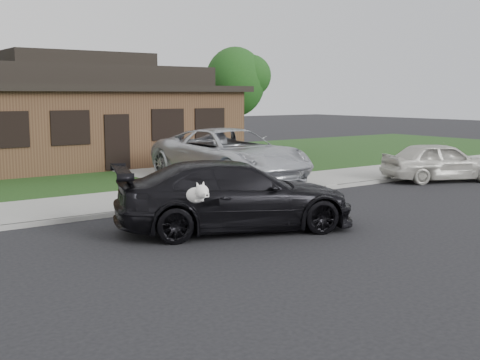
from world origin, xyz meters
TOP-DOWN VIEW (x-y plane):
  - ground at (0.00, 0.00)m, footprint 120.00×120.00m
  - sidewalk at (0.00, 5.00)m, footprint 60.00×3.00m
  - curb at (0.00, 3.50)m, footprint 60.00×0.12m
  - driveway at (6.00, 10.00)m, footprint 4.50×13.00m
  - sedan at (2.08, 0.51)m, footprint 5.77×3.87m
  - minivan at (5.90, 6.22)m, footprint 3.07×6.38m
  - white_compact at (12.37, 2.60)m, footprint 4.36×3.11m
  - recycling_bin at (4.64, 4.95)m, footprint 0.68×0.68m
  - house at (4.00, 15.00)m, footprint 12.60×8.60m
  - tree_1 at (12.14, 14.40)m, footprint 3.15×3.00m

SIDE VIEW (x-z plane):
  - ground at x=0.00m, z-range 0.00..0.00m
  - sidewalk at x=0.00m, z-range 0.00..0.12m
  - curb at x=0.00m, z-range 0.00..0.12m
  - driveway at x=6.00m, z-range 0.00..0.14m
  - recycling_bin at x=4.64m, z-range 0.12..1.01m
  - white_compact at x=12.37m, z-range 0.00..1.38m
  - sedan at x=2.08m, z-range 0.00..1.55m
  - minivan at x=5.90m, z-range 0.14..1.89m
  - house at x=4.00m, z-range -0.19..4.46m
  - tree_1 at x=12.14m, z-range 1.09..6.34m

